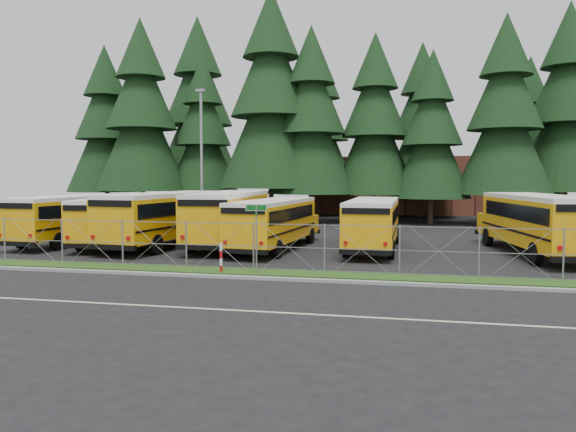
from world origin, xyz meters
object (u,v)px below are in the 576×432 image
Objects in this scene: bus_3 at (231,219)px; bus_4 at (275,225)px; street_sign at (256,224)px; striped_bollard at (221,258)px; bus_0 at (75,219)px; bus_6 at (373,225)px; bus_east at (535,225)px; bus_1 at (122,221)px; bus_2 at (169,219)px; light_standard at (202,155)px.

bus_3 is 3.14m from bus_4.
street_sign reaches higher than striped_bollard.
bus_6 is (17.37, 0.46, -0.04)m from bus_0.
bus_east is (16.00, -0.52, -0.02)m from bus_3.
street_sign is at bearing -154.56° from bus_east.
striped_bollard is at bearing -49.07° from bus_1.
bus_1 is 3.69× the size of street_sign.
bus_2 reaches higher than bus_1.
bus_1 reaches higher than bus_6.
bus_3 is (9.34, 0.77, 0.13)m from bus_0.
bus_3 is (6.25, 0.87, 0.17)m from bus_1.
bus_3 is 1.13× the size of bus_6.
bus_4 is 5.21m from bus_6.
bus_2 is (2.94, -0.11, 0.16)m from bus_1.
bus_3 is 16.01m from bus_east.
striped_bollard is at bearing 177.94° from street_sign.
bus_2 reaches higher than bus_6.
bus_6 is at bearing -33.02° from light_standard.
light_standard is (1.46, 8.89, 4.14)m from bus_1.
light_standard is at bearing 73.65° from bus_1.
light_standard is at bearing 105.64° from bus_2.
bus_1 is 9.15m from bus_4.
bus_0 reaches higher than bus_6.
light_standard is (-4.79, 8.02, 3.97)m from bus_3.
bus_east is at bearing 34.39° from street_sign.
bus_east is (22.25, 0.35, 0.15)m from bus_1.
bus_0 is 0.92× the size of bus_east.
bus_3 reaches higher than bus_0.
light_standard reaches higher than bus_1.
bus_east reaches higher than bus_1.
bus_2 reaches higher than bus_east.
light_standard reaches higher than striped_bollard.
bus_1 is at bearing -175.80° from bus_2.
street_sign is 2.08m from striped_bollard.
light_standard is (-20.79, 8.54, 3.99)m from bus_east.
bus_3 is at bearing 7.12° from bus_0.
bus_6 is at bearing 3.93° from bus_0.
striped_bollard is (5.76, -7.73, -0.91)m from bus_2.
bus_1 is 22.25m from bus_east.
light_standard reaches higher than street_sign.
bus_0 is 1.04× the size of bus_4.
bus_2 is 9.95m from light_standard.
bus_2 is 1.12× the size of bus_4.
bus_6 is (11.34, 0.67, -0.16)m from bus_2.
bus_6 is 7.98m from bus_east.
striped_bollard is at bearing -157.81° from bus_east.
light_standard is at bearing 116.72° from bus_3.
bus_east is at bearing -5.97° from bus_3.
bus_3 is 9.63m from street_sign.
bus_1 is 8.63× the size of striped_bollard.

